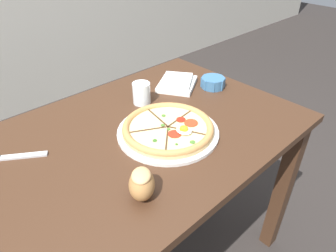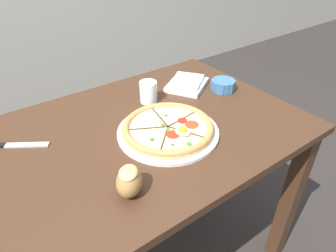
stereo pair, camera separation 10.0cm
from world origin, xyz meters
name	(u,v)px [view 1 (the left image)]	position (x,y,z in m)	size (l,w,h in m)	color
dining_table	(142,159)	(0.00, 0.00, 0.64)	(1.14, 0.78, 0.77)	#422819
pizza	(168,129)	(0.06, -0.08, 0.79)	(0.34, 0.34, 0.05)	white
ramekin_bowl	(213,82)	(0.44, 0.04, 0.79)	(0.11, 0.11, 0.05)	teal
napkin_folded	(177,83)	(0.33, 0.16, 0.78)	(0.23, 0.22, 0.04)	white
bread_piece_near	(142,183)	(-0.18, -0.23, 0.81)	(0.11, 0.11, 0.08)	#A3703D
knife_main	(6,158)	(-0.39, 0.16, 0.77)	(0.21, 0.15, 0.01)	silver
water_glass	(142,94)	(0.13, 0.15, 0.81)	(0.07, 0.07, 0.09)	white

